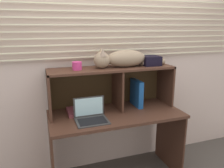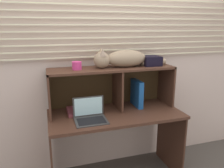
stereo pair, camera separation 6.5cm
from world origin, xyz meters
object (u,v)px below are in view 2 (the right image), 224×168
(cat, at_px, (122,59))
(small_basket, at_px, (77,66))
(laptop, at_px, (90,116))
(binder_upright, at_px, (137,93))
(storage_box, at_px, (151,61))
(book_stack, at_px, (77,111))

(cat, bearing_deg, small_basket, 180.00)
(laptop, bearing_deg, binder_upright, 21.01)
(cat, height_order, small_basket, cat)
(binder_upright, bearing_deg, storage_box, 0.00)
(laptop, bearing_deg, cat, 29.12)
(binder_upright, bearing_deg, cat, 180.00)
(book_stack, relative_size, small_basket, 2.66)
(small_basket, xyz_separation_m, storage_box, (0.81, 0.00, 0.01))
(cat, distance_m, storage_box, 0.34)
(cat, xyz_separation_m, laptop, (-0.40, -0.22, -0.50))
(laptop, xyz_separation_m, small_basket, (-0.08, 0.22, 0.45))
(laptop, height_order, storage_box, storage_box)
(laptop, distance_m, book_stack, 0.24)
(binder_upright, relative_size, book_stack, 1.19)
(binder_upright, xyz_separation_m, storage_box, (0.16, 0.00, 0.36))
(book_stack, height_order, small_basket, small_basket)
(laptop, distance_m, binder_upright, 0.63)
(small_basket, bearing_deg, binder_upright, 0.00)
(cat, distance_m, book_stack, 0.72)
(binder_upright, bearing_deg, book_stack, -179.79)
(binder_upright, relative_size, storage_box, 1.54)
(laptop, relative_size, book_stack, 1.22)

